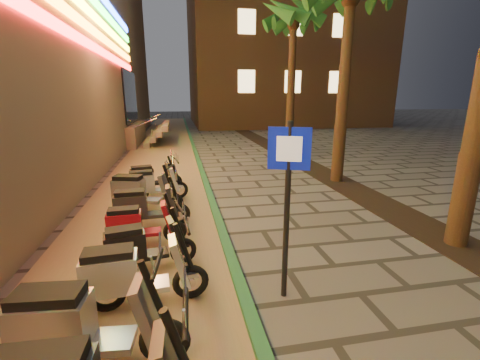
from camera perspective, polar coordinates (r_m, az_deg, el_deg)
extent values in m
plane|color=#474442|center=(4.45, 16.49, -25.99)|extent=(120.00, 120.00, 0.00)
cube|color=#8C7251|center=(13.28, -14.43, 1.86)|extent=(3.40, 60.00, 0.01)
cube|color=#246035|center=(13.27, -7.09, 2.40)|extent=(0.18, 60.00, 0.10)
cube|color=black|center=(9.97, 21.97, -2.97)|extent=(1.20, 40.00, 0.02)
cube|color=black|center=(21.12, -18.88, 13.82)|extent=(0.08, 5.00, 3.00)
cube|color=gray|center=(21.60, -23.82, 7.50)|extent=(5.00, 6.00, 1.20)
cube|color=#FF1414|center=(9.49, -29.98, 22.88)|extent=(0.06, 26.00, 0.28)
cube|color=gray|center=(21.19, -15.72, 6.85)|extent=(0.35, 5.00, 0.30)
cube|color=gray|center=(21.13, -14.83, 7.71)|extent=(0.35, 5.00, 0.30)
cube|color=gray|center=(21.07, -13.92, 8.57)|extent=(0.35, 5.00, 0.30)
cube|color=gray|center=(21.03, -13.01, 9.44)|extent=(0.35, 5.00, 0.30)
cylinder|color=silver|center=(19.13, -17.62, 9.24)|extent=(2.09, 0.06, 0.81)
cylinder|color=silver|center=(23.10, -16.54, 10.15)|extent=(2.09, 0.06, 0.81)
cube|color=#FFDB8C|center=(27.53, 1.17, 17.12)|extent=(1.40, 0.06, 1.80)
cube|color=#FFDB8C|center=(28.63, 9.38, 16.84)|extent=(1.40, 0.06, 1.80)
cube|color=#FFDB8C|center=(30.23, 16.82, 16.31)|extent=(1.40, 0.06, 1.80)
cube|color=#FFDB8C|center=(28.08, 1.22, 26.33)|extent=(1.40, 0.06, 1.80)
cube|color=#FFDB8C|center=(29.16, 9.78, 25.70)|extent=(1.40, 0.06, 1.80)
cube|color=#FFDB8C|center=(30.73, 17.50, 24.70)|extent=(1.40, 0.06, 1.80)
cylinder|color=#472D19|center=(11.27, 17.83, 14.02)|extent=(0.40, 0.40, 5.70)
cylinder|color=#472D19|center=(15.86, 9.03, 14.99)|extent=(0.40, 0.40, 5.95)
sphere|color=#472D19|center=(16.16, 9.50, 25.59)|extent=(0.56, 0.56, 0.56)
cone|color=#1C4A17|center=(16.56, 12.80, 26.77)|extent=(0.60, 1.93, 1.52)
cone|color=#1C4A17|center=(17.00, 11.23, 26.52)|extent=(1.70, 1.86, 1.52)
cone|color=#1C4A17|center=(17.10, 8.99, 26.54)|extent=(2.00, 0.93, 1.52)
cone|color=#1C4A17|center=(16.82, 6.98, 26.81)|extent=(1.97, 1.48, 1.52)
cone|color=#1C4A17|center=(16.28, 6.07, 27.25)|extent=(1.22, 2.02, 1.52)
cone|color=#1C4A17|center=(15.71, 6.78, 27.69)|extent=(1.22, 2.02, 1.52)
cone|color=#1C4A17|center=(15.40, 8.94, 27.89)|extent=(1.97, 1.48, 1.52)
cone|color=#1C4A17|center=(15.50, 11.43, 27.70)|extent=(2.00, 0.93, 1.52)
cone|color=#1C4A17|center=(15.97, 12.94, 27.23)|extent=(1.70, 1.86, 1.52)
cylinder|color=black|center=(4.50, 8.31, -6.04)|extent=(0.08, 0.08, 2.55)
cube|color=#0B1795|center=(4.24, 8.76, 5.53)|extent=(0.53, 0.23, 0.56)
cube|color=white|center=(4.22, 8.74, 5.48)|extent=(0.31, 0.14, 0.33)
cylinder|color=black|center=(2.96, -10.53, -27.74)|extent=(0.30, 0.09, 0.81)
cylinder|color=black|center=(2.73, -9.66, -22.27)|extent=(0.07, 0.64, 0.05)
torus|color=black|center=(4.32, -30.96, -24.35)|extent=(0.57, 0.16, 0.56)
cylinder|color=silver|center=(4.32, -30.96, -24.35)|extent=(0.16, 0.12, 0.15)
torus|color=black|center=(3.98, -13.21, -26.10)|extent=(0.57, 0.16, 0.56)
cylinder|color=silver|center=(3.98, -13.21, -26.10)|extent=(0.16, 0.12, 0.15)
cube|color=#9F9EA6|center=(4.08, -22.74, -24.97)|extent=(0.63, 0.42, 0.09)
cube|color=#9F9EA6|center=(4.10, -30.41, -21.07)|extent=(0.79, 0.48, 0.54)
cube|color=black|center=(3.94, -31.02, -17.31)|extent=(0.70, 0.41, 0.13)
cube|color=#9F9EA6|center=(3.78, -16.01, -21.74)|extent=(0.33, 0.46, 0.76)
cylinder|color=black|center=(3.64, -15.02, -19.05)|extent=(0.30, 0.10, 0.80)
cylinder|color=black|center=(3.45, -14.50, -14.28)|extent=(0.11, 0.63, 0.05)
cube|color=#9F9EA6|center=(3.90, -13.33, -24.65)|extent=(0.25, 0.17, 0.06)
torus|color=black|center=(4.94, -22.69, -18.21)|extent=(0.53, 0.14, 0.53)
cylinder|color=silver|center=(4.94, -22.69, -18.21)|extent=(0.15, 0.11, 0.14)
torus|color=black|center=(4.90, -8.76, -17.45)|extent=(0.53, 0.14, 0.53)
cylinder|color=silver|center=(4.90, -8.76, -17.45)|extent=(0.15, 0.11, 0.14)
cube|color=silver|center=(4.87, -15.90, -17.56)|extent=(0.58, 0.39, 0.08)
cube|color=silver|center=(4.78, -22.06, -15.20)|extent=(0.74, 0.44, 0.51)
cube|color=black|center=(4.65, -22.41, -12.03)|extent=(0.65, 0.37, 0.12)
cube|color=silver|center=(4.72, -10.70, -14.04)|extent=(0.30, 0.43, 0.72)
cylinder|color=black|center=(4.63, -9.93, -11.75)|extent=(0.28, 0.09, 0.75)
cylinder|color=black|center=(4.50, -9.46, -7.98)|extent=(0.09, 0.59, 0.04)
cube|color=silver|center=(4.84, -8.82, -16.22)|extent=(0.23, 0.16, 0.06)
torus|color=black|center=(5.74, -20.23, -13.45)|extent=(0.48, 0.18, 0.47)
cylinder|color=silver|center=(5.74, -20.23, -13.45)|extent=(0.14, 0.11, 0.13)
torus|color=black|center=(5.83, -10.04, -12.25)|extent=(0.48, 0.18, 0.47)
cylinder|color=silver|center=(5.83, -10.04, -12.25)|extent=(0.14, 0.11, 0.13)
cube|color=black|center=(5.75, -15.20, -12.59)|extent=(0.55, 0.40, 0.07)
cube|color=black|center=(5.63, -19.72, -11.01)|extent=(0.69, 0.46, 0.45)
cube|color=black|center=(5.52, -19.96, -8.55)|extent=(0.61, 0.40, 0.11)
cube|color=black|center=(5.68, -11.45, -9.65)|extent=(0.31, 0.40, 0.64)
cylinder|color=black|center=(5.62, -10.90, -7.89)|extent=(0.26, 0.11, 0.67)
cylinder|color=black|center=(5.52, -10.59, -5.06)|extent=(0.14, 0.52, 0.04)
cube|color=black|center=(5.78, -10.09, -11.29)|extent=(0.22, 0.16, 0.05)
torus|color=black|center=(6.67, -20.25, -9.41)|extent=(0.47, 0.12, 0.47)
cylinder|color=silver|center=(6.67, -20.25, -9.41)|extent=(0.13, 0.10, 0.13)
torus|color=black|center=(6.62, -11.49, -8.93)|extent=(0.47, 0.12, 0.47)
cylinder|color=silver|center=(6.62, -11.49, -8.93)|extent=(0.13, 0.10, 0.13)
cube|color=maroon|center=(6.62, -15.99, -8.92)|extent=(0.51, 0.33, 0.07)
cube|color=maroon|center=(6.57, -19.83, -7.31)|extent=(0.65, 0.38, 0.45)
cube|color=black|center=(6.48, -20.03, -5.17)|extent=(0.57, 0.32, 0.11)
cube|color=maroon|center=(6.51, -12.74, -6.54)|extent=(0.26, 0.37, 0.63)
cylinder|color=black|center=(6.45, -12.27, -5.02)|extent=(0.25, 0.08, 0.66)
cylinder|color=black|center=(6.36, -12.01, -2.55)|extent=(0.07, 0.52, 0.04)
cube|color=maroon|center=(6.58, -11.54, -8.07)|extent=(0.20, 0.14, 0.05)
torus|color=black|center=(7.50, -19.27, -6.43)|extent=(0.52, 0.12, 0.51)
cylinder|color=silver|center=(7.50, -19.27, -6.43)|extent=(0.14, 0.11, 0.14)
torus|color=black|center=(7.46, -10.78, -5.95)|extent=(0.52, 0.12, 0.51)
cylinder|color=silver|center=(7.46, -10.78, -5.95)|extent=(0.14, 0.11, 0.14)
cube|color=#25272B|center=(7.45, -15.13, -5.93)|extent=(0.56, 0.36, 0.08)
cube|color=#25272B|center=(7.40, -18.85, -4.34)|extent=(0.71, 0.41, 0.49)
cube|color=black|center=(7.31, -19.03, -2.22)|extent=(0.63, 0.35, 0.12)
cube|color=#25272B|center=(7.35, -11.98, -3.57)|extent=(0.28, 0.41, 0.69)
cylinder|color=black|center=(7.29, -11.52, -2.07)|extent=(0.27, 0.08, 0.73)
cylinder|color=black|center=(7.21, -11.26, 0.35)|extent=(0.07, 0.57, 0.04)
cube|color=#25272B|center=(7.42, -10.82, -5.10)|extent=(0.22, 0.15, 0.06)
torus|color=black|center=(8.61, -19.47, -3.60)|extent=(0.56, 0.25, 0.55)
cylinder|color=silver|center=(8.61, -19.47, -3.60)|extent=(0.17, 0.14, 0.15)
torus|color=black|center=(8.19, -11.83, -3.97)|extent=(0.56, 0.25, 0.55)
cylinder|color=silver|center=(8.19, -11.83, -3.97)|extent=(0.17, 0.14, 0.15)
cube|color=#A1A2A9|center=(8.37, -15.84, -3.51)|extent=(0.66, 0.51, 0.09)
cube|color=#A1A2A9|center=(8.48, -19.13, -1.65)|extent=(0.83, 0.59, 0.53)
cube|color=black|center=(8.41, -19.30, 0.37)|extent=(0.73, 0.51, 0.13)
cube|color=#A1A2A9|center=(8.13, -12.97, -1.50)|extent=(0.39, 0.49, 0.75)
cylinder|color=black|center=(8.05, -12.55, -0.07)|extent=(0.30, 0.15, 0.79)
cylinder|color=black|center=(7.96, -12.32, 2.30)|extent=(0.21, 0.61, 0.05)
cube|color=#A1A2A9|center=(8.15, -11.88, -3.12)|extent=(0.27, 0.21, 0.06)
torus|color=black|center=(9.28, -17.45, -2.27)|extent=(0.52, 0.16, 0.51)
cylinder|color=silver|center=(9.28, -17.45, -2.27)|extent=(0.15, 0.11, 0.14)
torus|color=black|center=(9.34, -10.74, -1.73)|extent=(0.52, 0.16, 0.51)
cylinder|color=silver|center=(9.34, -10.74, -1.73)|extent=(0.15, 0.11, 0.14)
cube|color=white|center=(9.28, -14.16, -1.78)|extent=(0.57, 0.40, 0.08)
cube|color=white|center=(9.20, -17.10, -0.55)|extent=(0.72, 0.45, 0.49)
cube|color=black|center=(9.13, -17.23, 1.17)|extent=(0.64, 0.38, 0.12)
cube|color=white|center=(9.24, -11.68, 0.18)|extent=(0.31, 0.42, 0.69)
cylinder|color=black|center=(9.20, -11.32, 1.39)|extent=(0.27, 0.10, 0.72)
cylinder|color=black|center=(9.14, -11.11, 3.32)|extent=(0.11, 0.57, 0.04)
cube|color=white|center=(9.31, -10.78, -1.04)|extent=(0.23, 0.16, 0.06)
torus|color=black|center=(10.10, -17.31, -0.97)|extent=(0.49, 0.20, 0.48)
cylinder|color=silver|center=(10.10, -17.31, -0.97)|extent=(0.15, 0.12, 0.13)
torus|color=black|center=(10.26, -11.53, -0.35)|extent=(0.49, 0.20, 0.48)
cylinder|color=silver|center=(10.26, -11.53, -0.35)|extent=(0.15, 0.12, 0.13)
cube|color=black|center=(10.15, -14.46, -0.46)|extent=(0.57, 0.43, 0.07)
cube|color=black|center=(10.04, -17.00, 0.56)|extent=(0.72, 0.49, 0.47)
cube|color=black|center=(9.98, -17.12, 2.06)|extent=(0.63, 0.42, 0.11)
cube|color=black|center=(10.15, -12.34, 1.30)|extent=(0.33, 0.42, 0.65)
cylinder|color=black|center=(10.13, -12.04, 2.36)|extent=(0.26, 0.12, 0.69)
cylinder|color=black|center=(10.08, -11.87, 4.04)|extent=(0.16, 0.54, 0.04)
cube|color=black|center=(10.23, -11.57, 0.26)|extent=(0.23, 0.17, 0.06)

